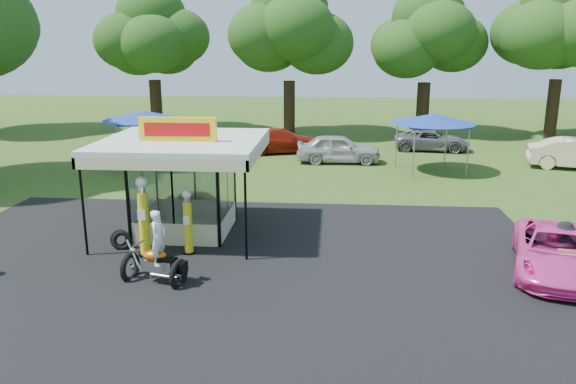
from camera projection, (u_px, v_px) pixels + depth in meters
name	position (u px, v px, depth m)	size (l,w,h in m)	color
ground	(213.00, 293.00, 15.11)	(120.00, 120.00, 0.00)	#335019
asphalt_apron	(226.00, 265.00, 17.03)	(20.00, 14.00, 0.04)	black
gas_station_kiosk	(184.00, 184.00, 19.63)	(5.40, 5.40, 4.18)	white
gas_pump_left	(144.00, 219.00, 17.45)	(0.48, 0.48, 2.59)	black
gas_pump_right	(188.00, 224.00, 17.68)	(0.40, 0.40, 2.14)	black
motorcycle	(157.00, 254.00, 15.56)	(1.95, 1.27, 2.21)	black
spare_tires	(121.00, 240.00, 18.32)	(0.81, 0.58, 0.66)	black
a_frame_sign	(568.00, 269.00, 15.51)	(0.59, 0.60, 0.98)	#593819
kiosk_car	(200.00, 203.00, 22.09)	(1.13, 2.82, 0.96)	yellow
pink_sedan	(556.00, 251.00, 16.29)	(2.25, 4.89, 1.36)	#FE45B0
spectator_east_a	(563.00, 246.00, 16.45)	(0.99, 0.57, 1.53)	black
bg_car_a	(141.00, 146.00, 32.73)	(1.72, 4.93, 1.62)	silver
bg_car_b	(281.00, 141.00, 34.88)	(2.11, 5.20, 1.51)	#9B1B0B
bg_car_c	(338.00, 149.00, 31.87)	(1.91, 4.74, 1.61)	#B3B2B7
bg_car_d	(432.00, 140.00, 35.61)	(2.16, 4.68, 1.30)	slate
tent_west	(144.00, 116.00, 30.41)	(4.40, 4.40, 3.07)	gray
tent_east	(432.00, 119.00, 29.17)	(4.37, 4.37, 3.05)	gray
oak_far_b	(152.00, 40.00, 42.94)	(9.03, 9.03, 10.76)	black
oak_far_c	(289.00, 37.00, 40.59)	(9.51, 9.51, 11.21)	black
oak_far_d	(427.00, 42.00, 41.00)	(8.91, 8.91, 10.61)	black
oak_far_e	(562.00, 31.00, 38.41)	(9.78, 9.78, 11.65)	black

